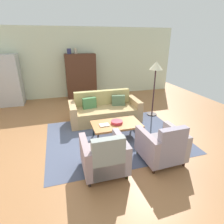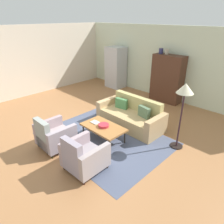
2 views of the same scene
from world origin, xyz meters
name	(u,v)px [view 2 (image 2 of 2)]	position (x,y,z in m)	size (l,w,h in m)	color
ground_plane	(91,133)	(0.00, 0.00, 0.00)	(10.48, 10.48, 0.00)	#A16C42
wall_back	(170,64)	(0.00, 4.10, 1.40)	(8.74, 0.12, 2.80)	beige
wall_left	(19,63)	(-4.37, 0.00, 1.40)	(0.12, 8.20, 2.80)	beige
area_rug	(105,138)	(0.49, 0.11, 0.00)	(3.40, 2.60, 0.01)	#4B536B
couch	(132,116)	(0.49, 1.25, 0.29)	(2.11, 0.92, 0.86)	tan
coffee_table	(103,128)	(0.49, 0.06, 0.37)	(1.20, 0.70, 0.40)	black
armchair_left	(53,136)	(-0.11, -1.11, 0.34)	(0.81, 0.81, 0.88)	#2A221E
armchair_right	(83,157)	(1.09, -1.11, 0.34)	(0.83, 0.83, 0.88)	#302B0F
fruit_bowl	(104,125)	(0.50, 0.06, 0.44)	(0.29, 0.29, 0.07)	#BB2B39
book_stack	(95,122)	(0.18, 0.04, 0.42)	(0.23, 0.18, 0.02)	beige
cabinet	(167,79)	(0.15, 3.75, 0.90)	(1.20, 0.51, 1.80)	#4A2A1D
vase_tall	(161,51)	(-0.25, 3.75, 1.90)	(0.16, 0.16, 0.20)	navy
vase_round	(167,52)	(0.00, 3.75, 1.90)	(0.14, 0.14, 0.20)	#B0A48C
refrigerator	(116,67)	(-2.51, 3.65, 0.93)	(0.80, 0.73, 1.85)	#B7BABF
floor_lamp	(184,95)	(2.10, 1.17, 1.44)	(0.40, 0.40, 1.72)	black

